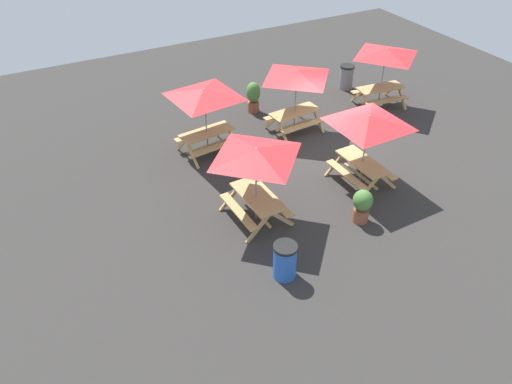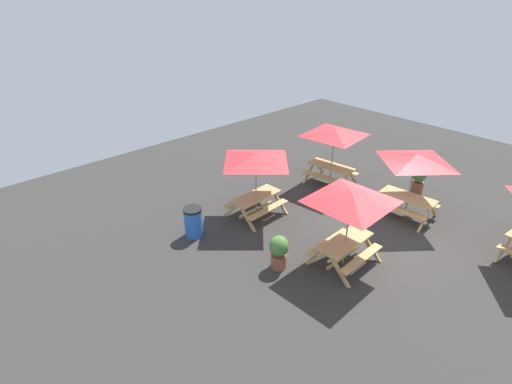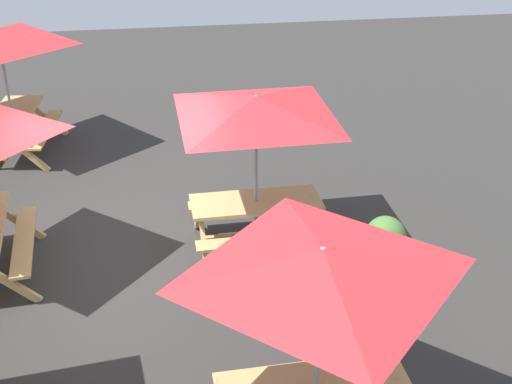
% 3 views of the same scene
% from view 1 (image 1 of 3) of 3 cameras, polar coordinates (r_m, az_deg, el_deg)
% --- Properties ---
extents(ground_plane, '(24.00, 24.00, 0.00)m').
position_cam_1_polar(ground_plane, '(16.96, 8.14, 4.39)').
color(ground_plane, '#33302D').
rests_on(ground_plane, ground).
extents(picnic_table_0, '(2.83, 2.83, 2.34)m').
position_cam_1_polar(picnic_table_0, '(14.71, 12.70, 7.46)').
color(picnic_table_0, tan).
rests_on(picnic_table_0, ground).
extents(picnic_table_1, '(2.81, 2.81, 2.34)m').
position_cam_1_polar(picnic_table_1, '(16.00, -5.92, 10.67)').
color(picnic_table_1, tan).
rests_on(picnic_table_1, ground).
extents(picnic_table_2, '(2.07, 2.07, 2.34)m').
position_cam_1_polar(picnic_table_2, '(12.87, -0.00, 3.89)').
color(picnic_table_2, tan).
rests_on(picnic_table_2, ground).
extents(picnic_table_3, '(2.21, 2.21, 2.34)m').
position_cam_1_polar(picnic_table_3, '(19.65, 14.60, 14.76)').
color(picnic_table_3, tan).
rests_on(picnic_table_3, ground).
extents(picnic_table_4, '(2.15, 2.15, 2.34)m').
position_cam_1_polar(picnic_table_4, '(17.29, 4.65, 12.79)').
color(picnic_table_4, tan).
rests_on(picnic_table_4, ground).
extents(trash_bin_gray, '(0.59, 0.59, 0.98)m').
position_cam_1_polar(trash_bin_gray, '(21.43, 10.29, 12.83)').
color(trash_bin_gray, gray).
rests_on(trash_bin_gray, ground).
extents(trash_bin_blue, '(0.59, 0.59, 0.98)m').
position_cam_1_polar(trash_bin_blue, '(12.09, 3.31, -7.85)').
color(trash_bin_blue, blue).
rests_on(trash_bin_blue, ground).
extents(potted_plant_0, '(0.53, 0.53, 1.18)m').
position_cam_1_polar(potted_plant_0, '(19.14, -0.32, 10.92)').
color(potted_plant_0, '#935138').
rests_on(potted_plant_0, ground).
extents(potted_plant_1, '(0.55, 0.55, 1.01)m').
position_cam_1_polar(potted_plant_1, '(13.91, 12.04, -1.43)').
color(potted_plant_1, '#935138').
rests_on(potted_plant_1, ground).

